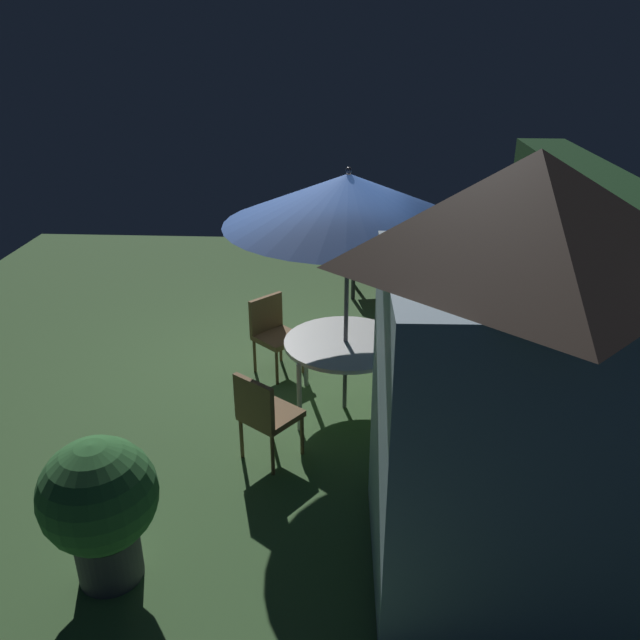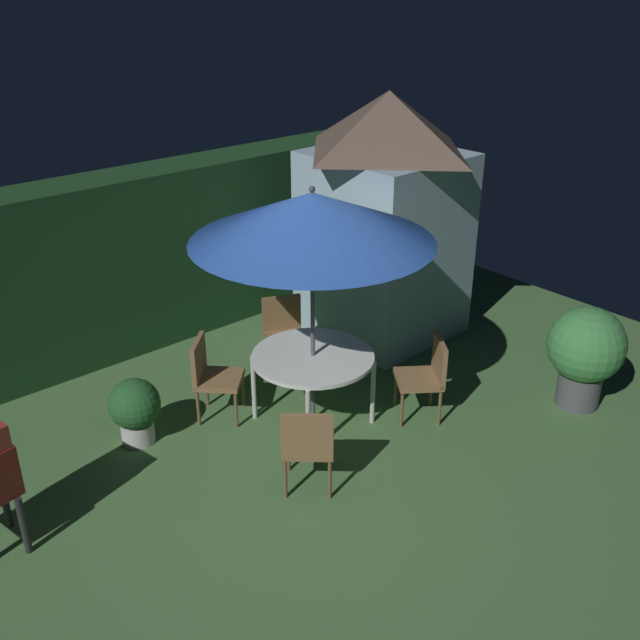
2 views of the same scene
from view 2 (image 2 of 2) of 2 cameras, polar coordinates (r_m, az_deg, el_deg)
The scene contains 11 objects.
ground_plane at distance 7.16m, azimuth -0.79°, elevation -11.65°, with size 11.00×11.00×0.00m, color #47703D.
hedge_backdrop at distance 9.26m, azimuth -15.07°, elevation 4.24°, with size 7.35×0.71×2.19m.
garden_shed at distance 9.27m, azimuth 5.04°, elevation 8.16°, with size 1.76×1.84×3.07m.
patio_table at distance 7.50m, azimuth -0.56°, elevation -3.16°, with size 1.26×1.26×0.79m.
patio_umbrella at distance 6.89m, azimuth -0.61°, elevation 8.00°, with size 2.36×2.36×2.55m.
chair_near_shed at distance 7.76m, azimuth 8.32°, elevation -4.11°, with size 0.65×0.65×0.90m.
chair_far_side at distance 8.58m, azimuth -2.78°, elevation -0.78°, with size 0.61×0.61×0.90m.
chair_toward_hedge at distance 7.76m, azimuth -8.47°, elevation -4.12°, with size 0.65×0.65×0.90m.
chair_toward_house at distance 6.63m, azimuth -0.95°, elevation -9.55°, with size 0.65×0.65×0.90m.
potted_plant_by_shed at distance 7.57m, azimuth -14.22°, elevation -6.68°, with size 0.52×0.52×0.70m.
potted_plant_by_grill at distance 8.31m, azimuth 19.97°, elevation -2.23°, with size 0.83×0.83×1.15m.
Camera 2 is at (-3.67, -4.35, 4.35)m, focal length 41.07 mm.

